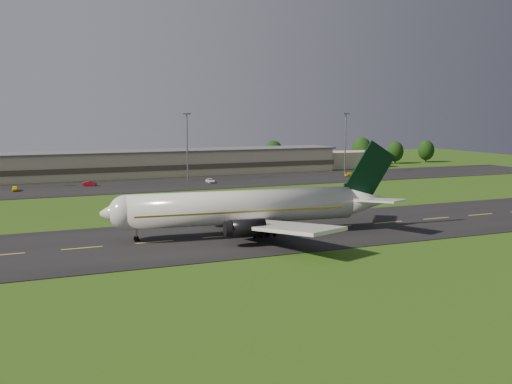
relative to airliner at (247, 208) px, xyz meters
name	(u,v)px	position (x,y,z in m)	size (l,w,h in m)	color
ground	(281,232)	(6.22, 0.08, -4.66)	(360.00, 360.00, 0.00)	#234711
taxiway	(281,232)	(6.22, 0.08, -4.61)	(220.00, 30.00, 0.10)	black
apron	(178,184)	(6.22, 72.08, -4.61)	(260.00, 30.00, 0.10)	black
airliner	(247,208)	(0.00, 0.00, 0.00)	(51.26, 41.99, 15.57)	silver
terminal	(179,163)	(12.62, 96.26, -0.67)	(145.00, 16.00, 8.40)	beige
light_mast_centre	(187,138)	(11.22, 80.08, 8.08)	(2.40, 1.20, 20.35)	gray
light_mast_east	(345,136)	(66.22, 80.08, 8.08)	(2.40, 1.20, 20.35)	gray
tree_line	(268,155)	(48.92, 106.46, 0.36)	(193.85, 8.06, 10.75)	black
service_vehicle_a	(15,189)	(-37.22, 72.80, -3.91)	(1.54, 3.83, 1.31)	yellow
service_vehicle_b	(90,184)	(-18.06, 76.26, -3.93)	(1.35, 3.86, 1.27)	#A90B1F
service_vehicle_c	(210,181)	(15.55, 70.79, -3.96)	(2.00, 4.34, 1.21)	white
service_vehicle_d	(351,175)	(62.58, 69.93, -3.95)	(1.72, 4.24, 1.23)	#E3B50D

